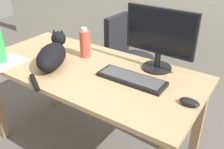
% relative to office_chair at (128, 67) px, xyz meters
% --- Properties ---
extents(ground_plane, '(8.00, 8.00, 0.00)m').
position_rel_office_chair_xyz_m(ground_plane, '(0.15, -0.80, -0.38)').
color(ground_plane, '#59544F').
extents(desk, '(1.57, 0.74, 0.75)m').
position_rel_office_chair_xyz_m(desk, '(0.15, -0.80, 0.27)').
color(desk, tan).
rests_on(desk, ground_plane).
extents(office_chair, '(0.48, 0.48, 0.89)m').
position_rel_office_chair_xyz_m(office_chair, '(0.00, 0.00, 0.00)').
color(office_chair, black).
rests_on(office_chair, ground_plane).
extents(monitor, '(0.48, 0.20, 0.41)m').
position_rel_office_chair_xyz_m(monitor, '(0.54, -0.55, 0.60)').
color(monitor, black).
rests_on(monitor, desk).
extents(keyboard, '(0.44, 0.15, 0.03)m').
position_rel_office_chair_xyz_m(keyboard, '(0.48, -0.79, 0.39)').
color(keyboard, black).
rests_on(keyboard, desk).
extents(cat, '(0.35, 0.54, 0.20)m').
position_rel_office_chair_xyz_m(cat, '(-0.08, -0.90, 0.45)').
color(cat, black).
rests_on(cat, desk).
extents(computer_mouse, '(0.11, 0.06, 0.04)m').
position_rel_office_chair_xyz_m(computer_mouse, '(0.87, -0.84, 0.39)').
color(computer_mouse, black).
rests_on(computer_mouse, desk).
extents(paper_sheet, '(0.21, 0.30, 0.00)m').
position_rel_office_chair_xyz_m(paper_sheet, '(-0.40, -1.09, 0.37)').
color(paper_sheet, white).
rests_on(paper_sheet, desk).
extents(spray_bottle, '(0.08, 0.08, 0.22)m').
position_rel_office_chair_xyz_m(spray_bottle, '(0.01, -0.66, 0.48)').
color(spray_bottle, '#D84C3D').
rests_on(spray_bottle, desk).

